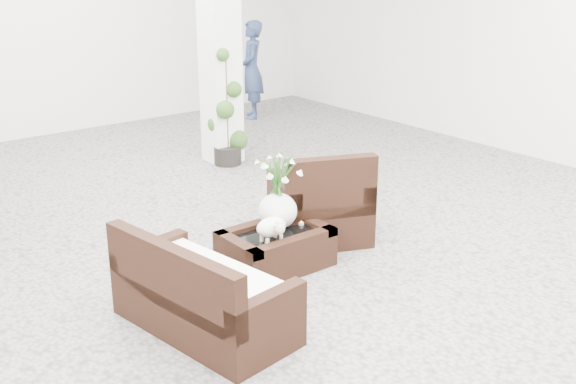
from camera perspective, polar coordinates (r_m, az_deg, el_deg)
ground at (r=6.50m, az=-0.55°, el=-4.93°), size 11.00×11.00×0.00m
column at (r=8.96m, az=-5.55°, el=13.34°), size 0.40×0.40×3.50m
coffee_table at (r=6.18m, az=-0.99°, el=-4.69°), size 0.90×0.60×0.31m
sheep_figurine at (r=5.94m, az=-1.35°, el=-2.99°), size 0.28×0.23×0.21m
planter_narcissus at (r=6.11m, az=-0.84°, el=0.62°), size 0.44×0.44×0.80m
tealight at (r=6.30m, az=1.07°, el=-2.53°), size 0.04×0.04×0.03m
armchair at (r=6.70m, az=2.55°, el=-0.09°), size 1.08×1.06×0.89m
loveseat at (r=5.18m, az=-6.73°, el=-7.22°), size 0.87×1.47×0.74m
topiary at (r=8.95m, az=-4.97°, el=6.68°), size 0.39×0.39×1.45m
shopper at (r=11.43m, az=-2.92°, el=9.74°), size 0.62×0.67×1.54m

